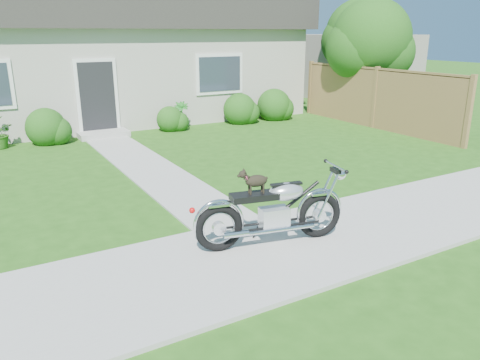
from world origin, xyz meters
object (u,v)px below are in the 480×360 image
object	(u,v)px
fence	(375,98)
potted_plant_right	(181,116)
motorcycle_with_dog	(274,210)
house	(116,54)
tree_far	(362,37)
tree_near	(375,43)

from	to	relation	value
fence	potted_plant_right	xyz separation A→B (m)	(-5.40, 2.80, -0.51)
motorcycle_with_dog	house	bearing A→B (deg)	95.93
fence	tree_far	bearing A→B (deg)	51.46
fence	tree_near	world-z (taller)	tree_near
tree_near	tree_far	xyz separation A→B (m)	(2.45, 3.13, 0.14)
potted_plant_right	motorcycle_with_dog	xyz separation A→B (m)	(-2.20, -8.42, 0.11)
house	tree_far	world-z (taller)	house
tree_far	motorcycle_with_dog	xyz separation A→B (m)	(-10.97, -9.86, -2.17)
tree_far	potted_plant_right	distance (m)	9.18
potted_plant_right	fence	bearing A→B (deg)	-27.43
house	tree_far	size ratio (longest dim) A/B	2.98
potted_plant_right	motorcycle_with_dog	distance (m)	8.70
house	tree_near	xyz separation A→B (m)	(7.23, -5.14, 0.41)
tree_near	fence	bearing A→B (deg)	-130.01
fence	potted_plant_right	bearing A→B (deg)	152.57
tree_near	potted_plant_right	world-z (taller)	tree_near
potted_plant_right	motorcycle_with_dog	world-z (taller)	motorcycle_with_dog
tree_near	tree_far	world-z (taller)	tree_far
tree_near	motorcycle_with_dog	distance (m)	11.05
motorcycle_with_dog	tree_far	bearing A→B (deg)	54.09
house	tree_far	distance (m)	9.90
fence	motorcycle_with_dog	xyz separation A→B (m)	(-7.60, -5.62, -0.40)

